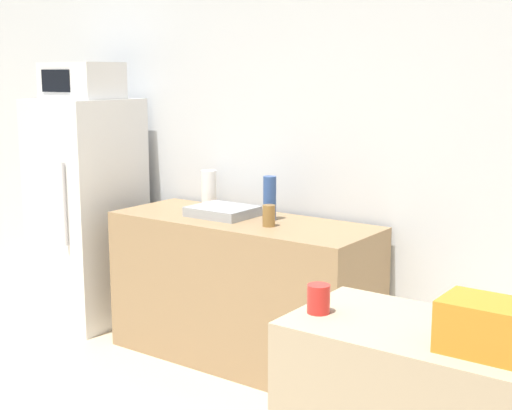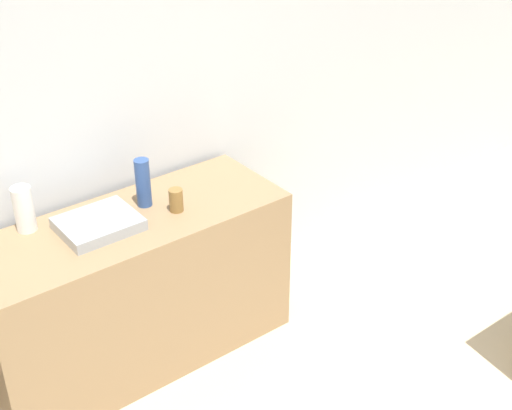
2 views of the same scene
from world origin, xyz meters
The scene contains 10 objects.
wall_back centered at (0.00, 2.94, 1.30)m, with size 8.00×0.06×2.60m, color silver.
refrigerator centered at (-1.52, 2.50, 0.81)m, with size 0.62×0.68×1.61m.
microwave centered at (-1.52, 2.50, 1.74)m, with size 0.52×0.37×0.25m.
counter centered at (-0.16, 2.55, 0.45)m, with size 1.70×0.64×0.91m, color #937551.
sink_basin centered at (-0.32, 2.56, 0.94)m, with size 0.39×0.33×0.06m, color #9EA3A8.
bottle_tall centered at (-0.01, 2.63, 1.04)m, with size 0.08×0.08×0.27m, color #2D4C8C.
bottle_short centered at (0.09, 2.48, 0.97)m, with size 0.08×0.08×0.13m, color olive.
basket centered at (1.93, 0.80, 1.18)m, with size 0.28×0.16×0.13m, color orange.
jar centered at (1.41, 0.81, 1.15)m, with size 0.07×0.07×0.08m, color red.
paper_towel_roll centered at (-0.61, 2.78, 1.03)m, with size 0.10×0.10×0.24m, color white.
Camera 1 is at (2.41, -0.89, 1.79)m, focal length 50.00 mm.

